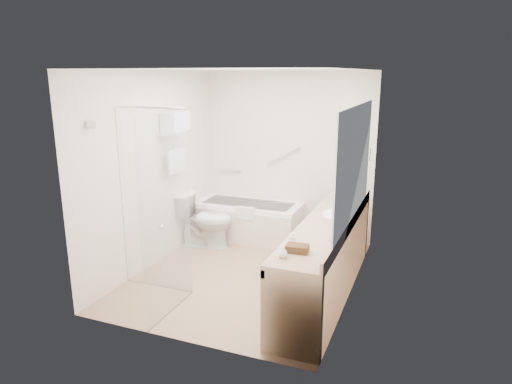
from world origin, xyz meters
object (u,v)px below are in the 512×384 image
(vanity_counter, at_px, (326,241))
(toilet, at_px, (205,220))
(water_bottle_left, at_px, (340,207))
(bathtub, at_px, (248,220))
(amenity_basket, at_px, (297,248))

(vanity_counter, bearing_deg, toilet, 156.71)
(toilet, relative_size, water_bottle_left, 4.76)
(bathtub, bearing_deg, amenity_basket, -57.87)
(bathtub, bearing_deg, toilet, -129.87)
(vanity_counter, xyz_separation_m, water_bottle_left, (0.06, 0.41, 0.29))
(toilet, xyz_separation_m, water_bottle_left, (2.03, -0.44, 0.53))
(vanity_counter, height_order, water_bottle_left, water_bottle_left)
(vanity_counter, bearing_deg, amenity_basket, -94.19)
(toilet, height_order, amenity_basket, amenity_basket)
(vanity_counter, height_order, amenity_basket, vanity_counter)
(bathtub, distance_m, water_bottle_left, 1.97)
(amenity_basket, bearing_deg, water_bottle_left, 84.60)
(toilet, bearing_deg, vanity_counter, -120.60)
(toilet, relative_size, amenity_basket, 3.88)
(toilet, bearing_deg, bathtub, -47.18)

